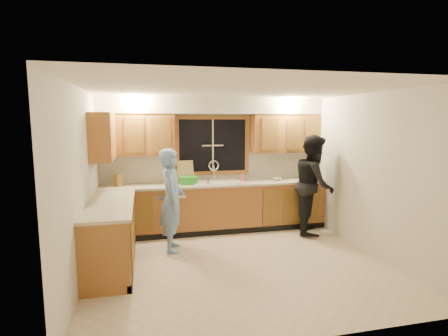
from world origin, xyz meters
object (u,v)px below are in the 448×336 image
(dishwasher, at_px, (171,212))
(stove, at_px, (107,249))
(sink, at_px, (216,186))
(knife_block, at_px, (118,180))
(bowl, at_px, (277,179))
(soap_bottle, at_px, (242,177))
(man, at_px, (172,200))
(dish_crate, at_px, (188,180))
(woman, at_px, (314,184))

(dishwasher, relative_size, stove, 0.91)
(sink, bearing_deg, dishwasher, -179.01)
(knife_block, relative_size, bowl, 1.13)
(soap_bottle, relative_size, bowl, 0.87)
(man, relative_size, dish_crate, 5.35)
(man, relative_size, knife_block, 7.42)
(woman, height_order, soap_bottle, woman)
(dishwasher, relative_size, knife_block, 3.70)
(stove, distance_m, bowl, 3.56)
(knife_block, xyz_separation_m, dish_crate, (1.24, -0.05, -0.04))
(dishwasher, height_order, man, man)
(man, bearing_deg, soap_bottle, -51.68)
(dishwasher, xyz_separation_m, bowl, (2.07, 0.03, 0.53))
(sink, xyz_separation_m, dish_crate, (-0.52, -0.02, 0.13))
(knife_block, height_order, dish_crate, knife_block)
(dishwasher, xyz_separation_m, woman, (2.59, -0.51, 0.50))
(dish_crate, relative_size, bowl, 1.56)
(woman, bearing_deg, dishwasher, 103.50)
(dishwasher, distance_m, soap_bottle, 1.51)
(stove, bearing_deg, bowl, 31.32)
(knife_block, relative_size, dish_crate, 0.72)
(dish_crate, xyz_separation_m, soap_bottle, (1.06, 0.08, 0.01))
(dishwasher, xyz_separation_m, stove, (-0.95, -1.81, 0.04))
(sink, height_order, woman, woman)
(dishwasher, bearing_deg, stove, -117.69)
(man, distance_m, woman, 2.65)
(soap_bottle, bearing_deg, stove, -141.07)
(sink, bearing_deg, stove, -134.61)
(dishwasher, bearing_deg, man, -92.84)
(stove, distance_m, man, 1.39)
(bowl, bearing_deg, stove, -148.68)
(dishwasher, bearing_deg, knife_block, 177.17)
(man, distance_m, knife_block, 1.25)
(stove, distance_m, dish_crate, 2.28)
(sink, relative_size, soap_bottle, 5.03)
(woman, xyz_separation_m, bowl, (-0.52, 0.54, 0.03))
(man, bearing_deg, knife_block, 50.53)
(dishwasher, relative_size, man, 0.50)
(bowl, bearing_deg, dish_crate, -178.93)
(stove, bearing_deg, man, 47.15)
(dishwasher, height_order, stove, stove)
(dishwasher, distance_m, stove, 2.04)
(dishwasher, relative_size, woman, 0.45)
(dish_crate, bearing_deg, stove, -125.38)
(woman, bearing_deg, sink, 97.83)
(sink, bearing_deg, bowl, 0.49)
(man, bearing_deg, dishwasher, 3.04)
(sink, height_order, stove, sink)
(man, xyz_separation_m, woman, (2.63, 0.32, 0.09))
(dishwasher, bearing_deg, woman, -11.21)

